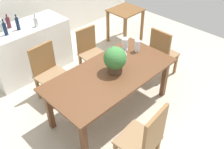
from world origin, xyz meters
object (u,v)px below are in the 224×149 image
(flower_centerpiece, at_px, (115,59))
(wine_bottle_amber, at_px, (36,22))
(chair_near_left, at_px, (146,138))
(wine_bottle_green, at_px, (1,25))
(kitchen_counter, at_px, (29,50))
(crystal_vase_left, at_px, (125,43))
(chair_far_right, at_px, (90,50))
(side_table, at_px, (125,17))
(wine_bottle_dark, at_px, (8,23))
(wine_bottle_tall, at_px, (18,24))
(wine_bottle_clear, at_px, (5,29))
(dining_table, at_px, (111,78))
(crystal_vase_center_near, at_px, (137,45))
(chair_foot_end, at_px, (162,51))
(chair_far_left, at_px, (48,70))
(wine_glass, at_px, (125,53))

(flower_centerpiece, bearing_deg, wine_bottle_amber, 96.84)
(chair_near_left, relative_size, wine_bottle_amber, 4.11)
(wine_bottle_green, bearing_deg, kitchen_counter, -17.16)
(crystal_vase_left, bearing_deg, chair_far_right, 102.23)
(crystal_vase_left, height_order, side_table, crystal_vase_left)
(wine_bottle_dark, bearing_deg, crystal_vase_left, -57.28)
(wine_bottle_tall, relative_size, side_table, 0.36)
(kitchen_counter, xyz_separation_m, wine_bottle_tall, (-0.12, -0.05, 0.58))
(chair_far_right, xyz_separation_m, wine_bottle_clear, (-1.10, 0.78, 0.54))
(kitchen_counter, xyz_separation_m, wine_bottle_amber, (0.16, -0.16, 0.56))
(side_table, bearing_deg, wine_bottle_amber, 170.36)
(dining_table, relative_size, wine_bottle_dark, 7.96)
(crystal_vase_left, relative_size, kitchen_counter, 0.14)
(side_table, bearing_deg, wine_bottle_tall, 168.63)
(crystal_vase_center_near, xyz_separation_m, wine_bottle_clear, (-1.35, 1.66, 0.18))
(crystal_vase_left, relative_size, wine_bottle_amber, 0.84)
(wine_bottle_dark, distance_m, side_table, 2.42)
(chair_foot_end, distance_m, chair_far_left, 2.00)
(wine_bottle_amber, distance_m, wine_bottle_dark, 0.46)
(wine_glass, bearing_deg, crystal_vase_center_near, 2.52)
(chair_near_left, relative_size, side_table, 1.34)
(dining_table, height_order, wine_bottle_green, wine_bottle_green)
(dining_table, height_order, side_table, side_table)
(wine_bottle_dark, bearing_deg, crystal_vase_center_near, -57.53)
(wine_bottle_tall, bearing_deg, crystal_vase_left, -56.15)
(crystal_vase_center_near, relative_size, wine_bottle_tall, 0.73)
(crystal_vase_left, bearing_deg, wine_bottle_amber, 117.93)
(chair_far_right, distance_m, wine_bottle_dark, 1.46)
(chair_far_left, distance_m, flower_centerpiece, 1.21)
(dining_table, bearing_deg, flower_centerpiece, -16.10)
(crystal_vase_center_near, bearing_deg, crystal_vase_left, 119.96)
(crystal_vase_left, bearing_deg, crystal_vase_center_near, -60.04)
(chair_far_left, bearing_deg, wine_glass, -50.40)
(chair_far_left, distance_m, crystal_vase_center_near, 1.49)
(wine_bottle_green, bearing_deg, wine_bottle_clear, -93.99)
(chair_far_left, xyz_separation_m, wine_bottle_clear, (-0.20, 0.77, 0.53))
(kitchen_counter, distance_m, wine_bottle_dark, 0.61)
(dining_table, relative_size, wine_bottle_amber, 7.86)
(wine_bottle_tall, bearing_deg, wine_bottle_amber, -22.88)
(chair_far_left, bearing_deg, chair_far_right, -3.89)
(wine_glass, relative_size, wine_bottle_green, 0.54)
(wine_bottle_clear, height_order, wine_bottle_tall, wine_bottle_clear)
(crystal_vase_left, height_order, wine_bottle_green, wine_bottle_green)
(kitchen_counter, bearing_deg, crystal_vase_left, -60.07)
(chair_foot_end, height_order, wine_glass, chair_foot_end)
(crystal_vase_center_near, relative_size, wine_bottle_clear, 0.72)
(dining_table, distance_m, crystal_vase_center_near, 0.74)
(wine_bottle_clear, bearing_deg, flower_centerpiece, -68.26)
(chair_far_right, height_order, crystal_vase_center_near, crystal_vase_center_near)
(wine_bottle_amber, bearing_deg, chair_near_left, -96.15)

